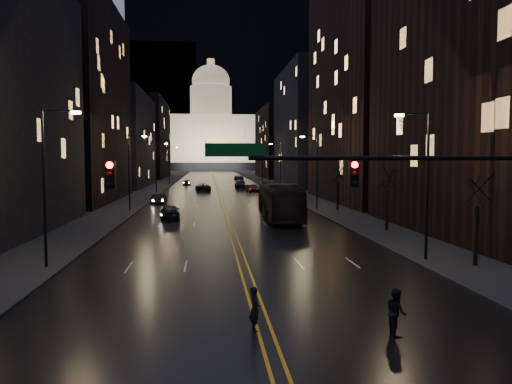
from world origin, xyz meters
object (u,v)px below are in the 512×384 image
object	(u,v)px
oncoming_car_a	(170,211)
pedestrian_a	(255,309)
oncoming_car_b	(159,199)
receding_car_a	(269,201)
pedestrian_b	(396,312)
bus	(280,202)
traffic_signal	(414,187)

from	to	relation	value
oncoming_car_a	pedestrian_a	world-z (taller)	oncoming_car_a
oncoming_car_b	receding_car_a	size ratio (longest dim) A/B	0.88
receding_car_a	pedestrian_b	bearing A→B (deg)	-92.86
receding_car_a	pedestrian_b	distance (m)	45.70
bus	pedestrian_b	distance (m)	32.71
receding_car_a	pedestrian_b	xyz separation A→B (m)	(-1.21, -45.68, 0.02)
oncoming_car_a	receding_car_a	world-z (taller)	receding_car_a
bus	oncoming_car_b	xyz separation A→B (m)	(-13.68, 18.26, -1.13)
oncoming_car_b	receding_car_a	xyz separation A→B (m)	(14.24, -5.27, 0.10)
traffic_signal	oncoming_car_a	size ratio (longest dim) A/B	3.65
oncoming_car_b	receding_car_a	distance (m)	15.18
pedestrian_a	receding_car_a	bearing A→B (deg)	-17.86
receding_car_a	oncoming_car_b	bearing A→B (deg)	158.36
bus	pedestrian_b	world-z (taller)	bus
oncoming_car_a	receding_car_a	size ratio (longest dim) A/B	0.96
traffic_signal	pedestrian_b	bearing A→B (deg)	-125.68
oncoming_car_a	pedestrian_b	size ratio (longest dim) A/B	2.84
oncoming_car_b	pedestrian_a	world-z (taller)	pedestrian_a
bus	oncoming_car_a	world-z (taller)	bus
traffic_signal	pedestrian_a	xyz separation A→B (m)	(-6.26, -1.01, -4.30)
oncoming_car_b	pedestrian_a	distance (m)	50.69
receding_car_a	bus	bearing A→B (deg)	-93.81
pedestrian_a	bus	bearing A→B (deg)	-19.99
traffic_signal	oncoming_car_b	bearing A→B (deg)	106.38
oncoming_car_b	traffic_signal	bearing A→B (deg)	111.21
pedestrian_a	pedestrian_b	size ratio (longest dim) A/B	0.97
bus	pedestrian_b	size ratio (longest dim) A/B	7.93
oncoming_car_a	pedestrian_b	bearing A→B (deg)	100.36
pedestrian_a	oncoming_car_a	bearing A→B (deg)	-0.76
pedestrian_a	oncoming_car_b	bearing A→B (deg)	-0.86
oncoming_car_b	pedestrian_a	bearing A→B (deg)	104.07
oncoming_car_a	pedestrian_b	xyz separation A→B (m)	(10.38, -34.26, 0.03)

